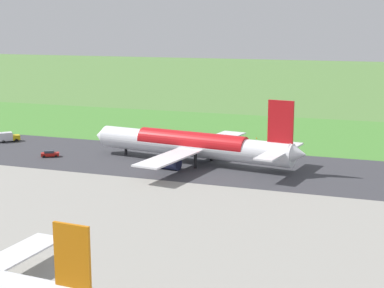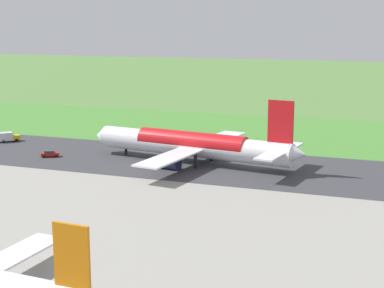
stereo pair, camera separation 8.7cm
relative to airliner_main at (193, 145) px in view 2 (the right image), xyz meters
name	(u,v)px [view 2 (the right image)]	position (x,y,z in m)	size (l,w,h in m)	color
ground_plane	(253,168)	(-13.93, -0.05, -4.35)	(800.00, 800.00, 0.00)	#547F3D
runway_asphalt	(253,168)	(-13.93, -0.05, -4.32)	(600.00, 33.50, 0.06)	#38383D
grass_verge_foreground	(285,139)	(-13.93, -35.91, -4.33)	(600.00, 80.00, 0.04)	#478534
airliner_main	(193,145)	(0.00, 0.00, 0.00)	(54.06, 44.41, 15.88)	white
service_car_followme	(50,154)	(34.67, 5.54, -3.51)	(4.54, 3.65, 1.62)	#B21914
service_truck_fuel	(8,137)	(55.87, -6.68, -2.95)	(5.62, 5.76, 2.65)	gold
no_stopping_sign	(276,134)	(-11.54, -35.27, -2.99)	(0.60, 0.10, 2.27)	slate
traffic_cone_orange	(257,138)	(-6.54, -33.69, -4.08)	(0.40, 0.40, 0.55)	orange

